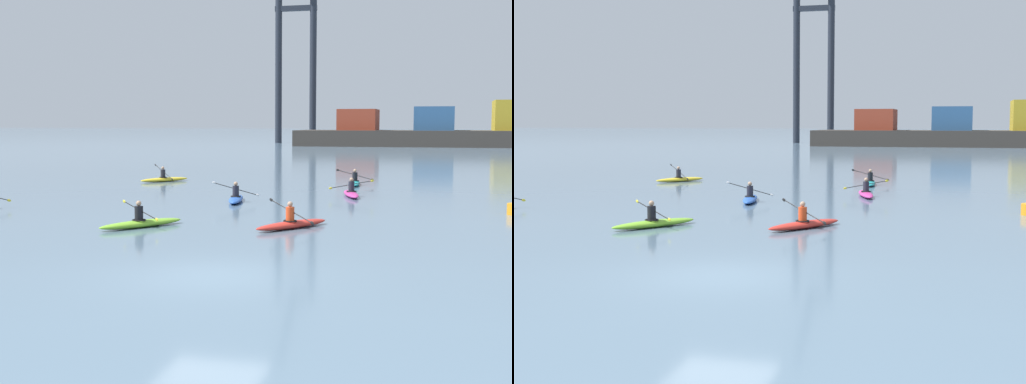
% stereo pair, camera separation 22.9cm
% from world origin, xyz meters
% --- Properties ---
extents(ground_plane, '(800.00, 800.00, 0.00)m').
position_xyz_m(ground_plane, '(0.00, 0.00, 0.00)').
color(ground_plane, slate).
extents(container_barge, '(42.20, 11.43, 6.97)m').
position_xyz_m(container_barge, '(4.65, 98.65, 2.21)').
color(container_barge, '#38332D').
rests_on(container_barge, ground).
extents(gantry_crane_west, '(7.40, 17.98, 36.91)m').
position_xyz_m(gantry_crane_west, '(-19.84, 109.99, 18.52)').
color(gantry_crane_west, '#232833').
rests_on(gantry_crane_west, ground).
extents(kayak_teal, '(2.22, 3.44, 0.96)m').
position_xyz_m(kayak_teal, '(0.44, 26.33, 0.17)').
color(kayak_teal, teal).
rests_on(kayak_teal, ground).
extents(kayak_lime, '(2.37, 3.17, 0.95)m').
position_xyz_m(kayak_lime, '(-4.90, 7.19, 0.17)').
color(kayak_lime, '#7ABC2D').
rests_on(kayak_lime, ground).
extents(kayak_yellow, '(2.51, 3.08, 1.09)m').
position_xyz_m(kayak_yellow, '(-11.41, 25.90, 0.17)').
color(kayak_yellow, yellow).
rests_on(kayak_yellow, ground).
extents(kayak_blue, '(2.19, 3.45, 0.97)m').
position_xyz_m(kayak_blue, '(-3.89, 15.90, 0.17)').
color(kayak_blue, '#2856B2').
rests_on(kayak_blue, ground).
extents(kayak_magenta, '(2.20, 3.44, 0.95)m').
position_xyz_m(kayak_magenta, '(1.02, 19.66, 0.17)').
color(kayak_magenta, '#C13384').
rests_on(kayak_magenta, ground).
extents(kayak_red, '(2.35, 3.18, 1.01)m').
position_xyz_m(kayak_red, '(0.31, 8.28, 0.17)').
color(kayak_red, red).
rests_on(kayak_red, ground).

